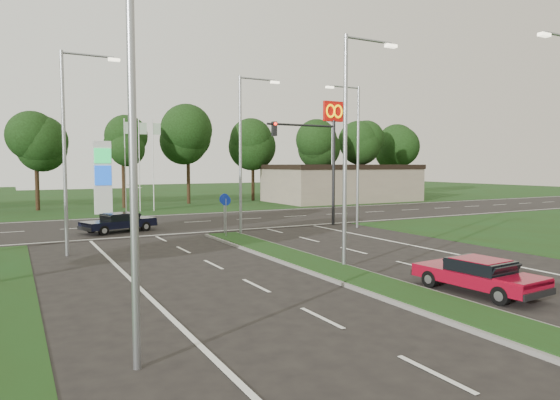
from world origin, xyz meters
name	(u,v)px	position (x,y,z in m)	size (l,w,h in m)	color
ground	(447,310)	(0.00, 0.00, 0.00)	(160.00, 160.00, 0.00)	black
verge_far	(109,198)	(0.00, 55.00, 0.00)	(160.00, 50.00, 0.02)	#1C3210
cross_road	(184,223)	(0.00, 24.00, 0.00)	(160.00, 12.00, 0.02)	black
median_kerb	(359,279)	(0.00, 4.00, 0.06)	(2.00, 26.00, 0.12)	slate
commercial_building	(342,183)	(22.00, 36.00, 2.00)	(16.00, 9.00, 4.00)	gray
streetlight_median_near	(349,138)	(1.00, 6.00, 5.08)	(2.53, 0.22, 9.00)	gray
streetlight_median_far	(244,147)	(1.00, 16.00, 5.08)	(2.53, 0.22, 9.00)	gray
streetlight_left_near	(143,111)	(-8.30, 0.00, 5.08)	(2.53, 0.22, 9.00)	gray
streetlight_left_far	(69,141)	(-8.30, 14.00, 5.08)	(2.53, 0.22, 9.00)	gray
streetlight_right_far	(355,149)	(8.80, 16.00, 5.08)	(2.53, 0.22, 9.00)	gray
traffic_signal	(317,156)	(7.19, 18.00, 4.65)	(5.10, 0.42, 7.00)	black
median_signs	(225,206)	(0.00, 16.40, 1.71)	(1.16, 1.76, 2.38)	gray
gas_pylon	(105,175)	(-3.79, 33.05, 3.20)	(5.80, 1.26, 8.00)	silver
mcdonalds_sign	(333,126)	(18.00, 31.97, 7.99)	(2.20, 0.47, 10.40)	silver
treeline_far	(134,136)	(0.10, 39.93, 6.83)	(6.00, 6.00, 9.90)	black
red_sedan	(478,274)	(2.31, 0.89, 0.59)	(1.94, 4.09, 1.09)	maroon
navy_sedan	(119,222)	(-4.98, 21.00, 0.62)	(4.52, 2.92, 1.15)	black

